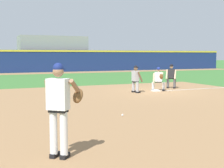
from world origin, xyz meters
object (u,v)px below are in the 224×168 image
at_px(baserunner, 136,78).
at_px(umpire, 171,75).
at_px(first_baseman, 159,78).
at_px(first_base_bag, 156,91).
at_px(baseball, 122,115).
at_px(pitcher, 60,104).

relative_size(baserunner, umpire, 1.00).
bearing_deg(baserunner, umpire, 19.74).
xyz_separation_m(first_baseman, baserunner, (-1.57, -0.21, 0.06)).
relative_size(first_base_bag, umpire, 0.26).
distance_m(baseball, pitcher, 4.48).
bearing_deg(baseball, first_base_bag, 49.81).
relative_size(first_base_bag, baseball, 5.14).
height_order(baseball, pitcher, pitcher).
bearing_deg(pitcher, baseball, 48.19).
bearing_deg(baserunner, first_base_bag, 3.51).
xyz_separation_m(first_base_bag, pitcher, (-7.63, -8.84, 1.01)).
xyz_separation_m(baseball, baserunner, (3.43, 5.51, 0.76)).
height_order(first_base_bag, pitcher, pitcher).
bearing_deg(umpire, baseball, -134.31).
bearing_deg(first_base_bag, first_baseman, 26.27).
bearing_deg(first_baseman, first_base_bag, -153.73).
distance_m(first_base_bag, umpire, 2.12).
distance_m(first_base_bag, first_baseman, 0.75).
distance_m(pitcher, first_baseman, 11.97).
distance_m(first_baseman, umpire, 1.68).
distance_m(baserunner, umpire, 3.19).
distance_m(first_baseman, baserunner, 1.58).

